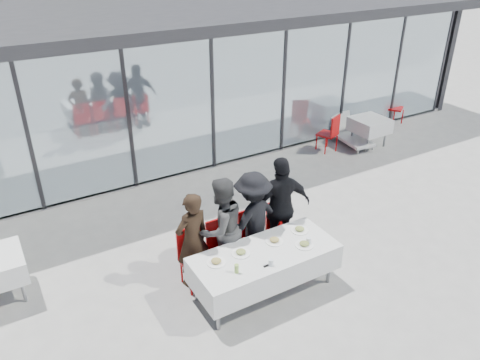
{
  "coord_description": "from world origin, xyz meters",
  "views": [
    {
      "loc": [
        -3.53,
        -5.0,
        4.99
      ],
      "look_at": [
        0.1,
        1.2,
        1.19
      ],
      "focal_mm": 35.0,
      "sensor_mm": 36.0,
      "label": 1
    }
  ],
  "objects_px": {
    "plate_d": "(300,229)",
    "spare_chair_b": "(331,132)",
    "diner_chair_c": "(252,234)",
    "lounger": "(348,133)",
    "diner_chair_a": "(193,255)",
    "plate_extra": "(304,244)",
    "dining_table": "(265,263)",
    "diner_chair_b": "(222,245)",
    "plate_a": "(216,262)",
    "diner_c": "(253,219)",
    "diner_d": "(281,207)",
    "spare_table_right": "(370,125)",
    "folded_eyeglasses": "(268,265)",
    "diner_a": "(193,240)",
    "spare_chair_a": "(392,105)",
    "juice_bottle": "(237,269)",
    "plate_c": "(274,240)",
    "diner_b": "(221,228)",
    "diner_chair_d": "(280,225)",
    "plate_b": "(241,252)"
  },
  "relations": [
    {
      "from": "plate_d",
      "to": "spare_chair_b",
      "type": "distance_m",
      "value": 4.96
    },
    {
      "from": "diner_chair_c",
      "to": "lounger",
      "type": "distance_m",
      "value": 5.81
    },
    {
      "from": "diner_chair_a",
      "to": "plate_extra",
      "type": "height_order",
      "value": "diner_chair_a"
    },
    {
      "from": "dining_table",
      "to": "diner_chair_b",
      "type": "xyz_separation_m",
      "value": [
        -0.34,
        0.75,
        -0.0
      ]
    },
    {
      "from": "plate_a",
      "to": "dining_table",
      "type": "bearing_deg",
      "value": -10.2
    },
    {
      "from": "diner_c",
      "to": "plate_a",
      "type": "xyz_separation_m",
      "value": [
        -1.0,
        -0.61,
        -0.07
      ]
    },
    {
      "from": "diner_chair_b",
      "to": "diner_d",
      "type": "bearing_deg",
      "value": -0.0
    },
    {
      "from": "plate_extra",
      "to": "diner_d",
      "type": "bearing_deg",
      "value": 77.81
    },
    {
      "from": "diner_chair_b",
      "to": "diner_c",
      "type": "bearing_deg",
      "value": -0.0
    },
    {
      "from": "spare_table_right",
      "to": "folded_eyeglasses",
      "type": "bearing_deg",
      "value": -146.56
    },
    {
      "from": "diner_a",
      "to": "diner_c",
      "type": "relative_size",
      "value": 0.97
    },
    {
      "from": "lounger",
      "to": "spare_chair_a",
      "type": "bearing_deg",
      "value": 13.59
    },
    {
      "from": "diner_d",
      "to": "plate_extra",
      "type": "height_order",
      "value": "diner_d"
    },
    {
      "from": "diner_d",
      "to": "spare_chair_a",
      "type": "xyz_separation_m",
      "value": [
        6.46,
        3.59,
        -0.37
      ]
    },
    {
      "from": "juice_bottle",
      "to": "spare_table_right",
      "type": "bearing_deg",
      "value": 30.71
    },
    {
      "from": "plate_c",
      "to": "spare_chair_a",
      "type": "bearing_deg",
      "value": 30.91
    },
    {
      "from": "diner_chair_b",
      "to": "lounger",
      "type": "height_order",
      "value": "diner_chair_b"
    },
    {
      "from": "diner_a",
      "to": "folded_eyeglasses",
      "type": "relative_size",
      "value": 11.63
    },
    {
      "from": "diner_b",
      "to": "diner_chair_c",
      "type": "xyz_separation_m",
      "value": [
        0.59,
        0.0,
        -0.33
      ]
    },
    {
      "from": "spare_table_right",
      "to": "spare_chair_a",
      "type": "relative_size",
      "value": 0.88
    },
    {
      "from": "diner_d",
      "to": "diner_chair_a",
      "type": "bearing_deg",
      "value": 9.86
    },
    {
      "from": "diner_d",
      "to": "plate_a",
      "type": "distance_m",
      "value": 1.68
    },
    {
      "from": "diner_chair_a",
      "to": "plate_d",
      "type": "bearing_deg",
      "value": -18.75
    },
    {
      "from": "diner_chair_b",
      "to": "dining_table",
      "type": "bearing_deg",
      "value": -65.3
    },
    {
      "from": "diner_chair_a",
      "to": "plate_c",
      "type": "distance_m",
      "value": 1.29
    },
    {
      "from": "dining_table",
      "to": "diner_chair_d",
      "type": "xyz_separation_m",
      "value": [
        0.8,
        0.75,
        -0.0
      ]
    },
    {
      "from": "diner_b",
      "to": "plate_extra",
      "type": "xyz_separation_m",
      "value": [
        0.95,
        -0.92,
        -0.09
      ]
    },
    {
      "from": "plate_a",
      "to": "spare_chair_a",
      "type": "distance_m",
      "value": 9.06
    },
    {
      "from": "diner_d",
      "to": "plate_extra",
      "type": "relative_size",
      "value": 6.39
    },
    {
      "from": "diner_chair_b",
      "to": "spare_chair_a",
      "type": "height_order",
      "value": "same"
    },
    {
      "from": "diner_chair_b",
      "to": "juice_bottle",
      "type": "relative_size",
      "value": 7.27
    },
    {
      "from": "diner_d",
      "to": "folded_eyeglasses",
      "type": "height_order",
      "value": "diner_d"
    },
    {
      "from": "plate_b",
      "to": "plate_extra",
      "type": "xyz_separation_m",
      "value": [
        0.94,
        -0.31,
        0.0
      ]
    },
    {
      "from": "diner_chair_c",
      "to": "diner_chair_b",
      "type": "bearing_deg",
      "value": 180.0
    },
    {
      "from": "diner_c",
      "to": "spare_chair_a",
      "type": "bearing_deg",
      "value": -165.72
    },
    {
      "from": "diner_a",
      "to": "spare_chair_b",
      "type": "distance_m",
      "value": 5.96
    },
    {
      "from": "plate_extra",
      "to": "spare_chair_a",
      "type": "bearing_deg",
      "value": 34.07
    },
    {
      "from": "folded_eyeglasses",
      "to": "spare_table_right",
      "type": "xyz_separation_m",
      "value": [
        5.65,
        3.73,
        -0.2
      ]
    },
    {
      "from": "diner_chair_a",
      "to": "spare_table_right",
      "type": "xyz_separation_m",
      "value": [
        6.35,
        2.68,
        0.02
      ]
    },
    {
      "from": "diner_b",
      "to": "lounger",
      "type": "distance_m",
      "value": 6.34
    },
    {
      "from": "lounger",
      "to": "spare_chair_b",
      "type": "bearing_deg",
      "value": -166.12
    },
    {
      "from": "dining_table",
      "to": "plate_b",
      "type": "distance_m",
      "value": 0.44
    },
    {
      "from": "juice_bottle",
      "to": "folded_eyeglasses",
      "type": "height_order",
      "value": "juice_bottle"
    },
    {
      "from": "plate_b",
      "to": "spare_chair_b",
      "type": "relative_size",
      "value": 0.29
    },
    {
      "from": "plate_d",
      "to": "folded_eyeglasses",
      "type": "distance_m",
      "value": 1.05
    },
    {
      "from": "plate_b",
      "to": "plate_d",
      "type": "relative_size",
      "value": 1.0
    },
    {
      "from": "diner_chair_a",
      "to": "diner_c",
      "type": "xyz_separation_m",
      "value": [
        1.09,
        -0.0,
        0.3
      ]
    },
    {
      "from": "diner_chair_b",
      "to": "diner_b",
      "type": "bearing_deg",
      "value": -90.0
    },
    {
      "from": "diner_c",
      "to": "plate_a",
      "type": "height_order",
      "value": "diner_c"
    },
    {
      "from": "diner_a",
      "to": "diner_d",
      "type": "distance_m",
      "value": 1.65
    }
  ]
}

